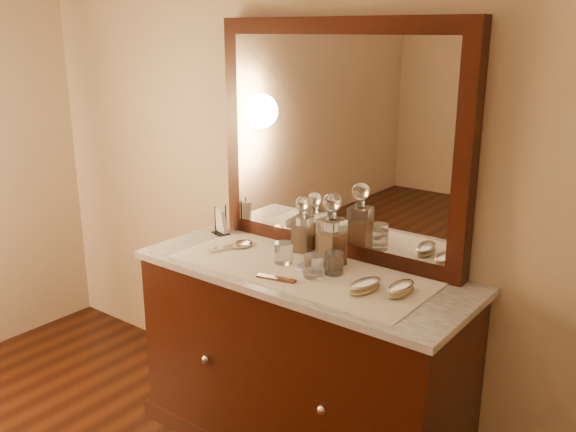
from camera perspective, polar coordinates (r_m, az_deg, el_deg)
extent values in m
plane|color=tan|center=(2.68, 5.21, 8.10)|extent=(4.50, 4.50, 0.00)
cube|color=black|center=(2.78, 1.29, -13.28)|extent=(1.40, 0.55, 0.82)
sphere|color=silver|center=(2.74, -7.54, -12.88)|extent=(0.04, 0.04, 0.04)
sphere|color=silver|center=(2.41, 3.11, -17.28)|extent=(0.04, 0.04, 0.04)
cube|color=white|center=(2.59, 1.35, -5.12)|extent=(1.44, 0.59, 0.03)
cube|color=black|center=(2.65, 4.59, 6.90)|extent=(1.20, 0.08, 1.00)
cube|color=white|center=(2.62, 4.18, 6.81)|extent=(1.06, 0.01, 0.86)
cube|color=white|center=(2.57, 1.09, -4.90)|extent=(1.10, 0.45, 0.00)
cylinder|color=white|center=(2.57, 1.63, -4.73)|extent=(0.09, 0.09, 0.01)
cube|color=brown|center=(2.46, -1.10, -5.74)|extent=(0.17, 0.07, 0.01)
cube|color=black|center=(3.02, -6.16, -1.60)|extent=(0.11, 0.08, 0.01)
cylinder|color=black|center=(2.99, -6.69, -0.45)|extent=(0.01, 0.01, 0.14)
cylinder|color=black|center=(3.02, -5.72, -0.27)|extent=(0.01, 0.01, 0.14)
cube|color=white|center=(3.01, -6.20, -0.45)|extent=(0.08, 0.06, 0.12)
cube|color=#995116|center=(2.75, 1.34, -2.13)|extent=(0.07, 0.07, 0.11)
cube|color=white|center=(2.74, 1.35, -1.66)|extent=(0.09, 0.09, 0.16)
cylinder|color=white|center=(2.71, 1.36, 0.22)|extent=(0.04, 0.04, 0.03)
sphere|color=white|center=(2.70, 1.37, 1.13)|extent=(0.07, 0.07, 0.06)
cube|color=#995116|center=(2.59, 3.99, -3.06)|extent=(0.09, 0.09, 0.14)
cube|color=white|center=(2.58, 4.00, -2.44)|extent=(0.11, 0.11, 0.20)
cylinder|color=white|center=(2.54, 4.05, 0.05)|extent=(0.05, 0.05, 0.03)
sphere|color=white|center=(2.53, 4.08, 1.26)|extent=(0.09, 0.09, 0.08)
ellipsoid|color=tan|center=(2.37, 7.01, -6.60)|extent=(0.10, 0.17, 0.02)
ellipsoid|color=silver|center=(2.36, 7.03, -6.14)|extent=(0.10, 0.17, 0.02)
ellipsoid|color=tan|center=(2.37, 10.28, -6.78)|extent=(0.07, 0.16, 0.02)
ellipsoid|color=silver|center=(2.36, 10.31, -6.34)|extent=(0.07, 0.16, 0.02)
ellipsoid|color=silver|center=(2.85, -4.22, -2.48)|extent=(0.11, 0.12, 0.02)
cube|color=silver|center=(2.82, -5.80, -2.85)|extent=(0.06, 0.13, 0.01)
ellipsoid|color=silver|center=(2.83, -4.33, -2.65)|extent=(0.11, 0.13, 0.02)
cube|color=silver|center=(2.79, -6.02, -3.02)|extent=(0.07, 0.13, 0.01)
cylinder|color=white|center=(2.62, -0.39, -3.40)|extent=(0.08, 0.08, 0.09)
cylinder|color=white|center=(2.47, 2.34, -4.63)|extent=(0.08, 0.08, 0.09)
cylinder|color=white|center=(2.51, 4.22, -4.32)|extent=(0.08, 0.08, 0.09)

